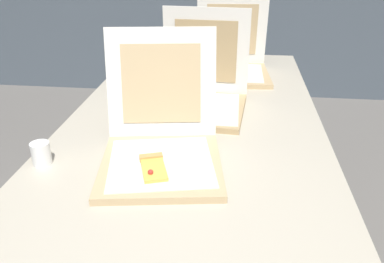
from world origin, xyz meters
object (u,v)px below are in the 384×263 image
object	(u,v)px
table	(192,138)
pizza_box_back	(232,64)
pizza_box_middle	(200,96)
pizza_box_front	(161,146)
cup_white_far	(144,85)
cup_white_near_left	(41,154)

from	to	relation	value
table	pizza_box_back	size ratio (longest dim) A/B	5.38
pizza_box_middle	pizza_box_back	distance (m)	0.48
pizza_box_front	cup_white_far	size ratio (longest dim) A/B	6.75
pizza_box_middle	table	bearing A→B (deg)	-89.22
pizza_box_front	pizza_box_middle	size ratio (longest dim) A/B	1.25
pizza_box_front	pizza_box_middle	world-z (taller)	pizza_box_middle
table	pizza_box_back	world-z (taller)	pizza_box_back
table	cup_white_near_left	bearing A→B (deg)	-143.55
pizza_box_middle	pizza_box_front	bearing A→B (deg)	-95.32
pizza_box_back	cup_white_near_left	distance (m)	1.12
pizza_box_back	cup_white_far	bearing A→B (deg)	-145.65
pizza_box_middle	pizza_box_back	xyz separation A→B (m)	(0.12, 0.46, 0.00)
pizza_box_front	pizza_box_back	distance (m)	0.93
pizza_box_front	pizza_box_back	size ratio (longest dim) A/B	1.25
cup_white_far	pizza_box_middle	bearing A→B (deg)	-29.95
pizza_box_front	cup_white_far	xyz separation A→B (m)	(-0.19, 0.60, -0.02)
pizza_box_middle	cup_white_far	distance (m)	0.31
pizza_box_back	cup_white_near_left	size ratio (longest dim) A/B	5.41
pizza_box_middle	cup_white_near_left	distance (m)	0.67
pizza_box_middle	cup_white_far	xyz separation A→B (m)	(-0.27, 0.15, -0.02)
table	cup_white_far	bearing A→B (deg)	126.80
pizza_box_back	cup_white_far	xyz separation A→B (m)	(-0.39, -0.31, -0.02)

